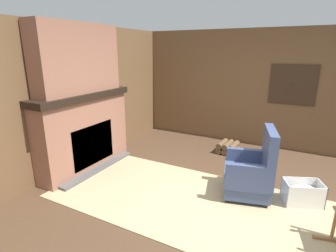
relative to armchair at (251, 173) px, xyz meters
name	(u,v)px	position (x,y,z in m)	size (l,w,h in m)	color
ground_plane	(219,203)	(-0.33, -0.41, -0.37)	(14.00, 14.00, 0.00)	#4C3523
wood_panel_wall_left	(72,99)	(-3.09, -0.41, 0.90)	(0.06, 6.06, 2.55)	brown
wood_panel_wall_back	(262,89)	(-0.32, 2.35, 0.91)	(6.06, 0.09, 2.55)	brown
fireplace_hearth	(85,132)	(-2.85, -0.41, 0.32)	(0.61, 1.97, 1.39)	#93604C
chimney_breast	(78,59)	(-2.86, -0.41, 1.59)	(0.35, 1.65, 1.13)	#93604C
area_rug	(197,203)	(-0.61, -0.57, -0.36)	(4.28, 1.89, 0.01)	tan
armchair	(251,173)	(0.00, 0.00, 0.00)	(0.81, 0.84, 1.05)	#3D4C75
firewood_stack	(228,147)	(-0.76, 1.53, -0.25)	(0.41, 0.47, 0.23)	brown
laundry_basket	(302,193)	(0.70, 0.12, -0.20)	(0.58, 0.49, 0.34)	white
oil_lamp_vase	(62,89)	(-2.90, -0.75, 1.13)	(0.10, 0.10, 0.29)	silver
storage_case	(94,86)	(-2.90, -0.03, 1.10)	(0.15, 0.22, 0.15)	brown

